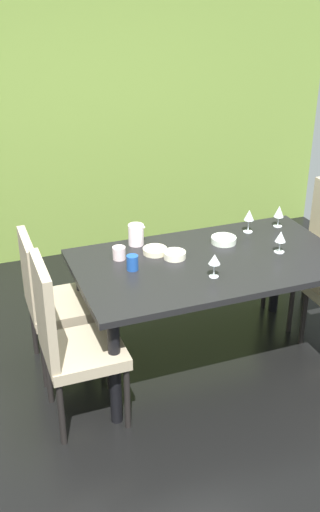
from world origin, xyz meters
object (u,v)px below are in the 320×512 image
wine_glass_rear (279,212)px  chair_left_near (68,338)px  cup_left (119,253)px  wine_glass_corner (215,260)px  serving_bowl_near_window (155,251)px  serving_bowl_south (175,255)px  chair_right_far (314,247)px  dining_table (210,272)px  serving_bowl_north (224,240)px  cup_front (132,263)px  chair_left_far (51,297)px  pitcher_west (136,234)px  wine_glass_near_shelf (249,216)px  wine_glass_right (281,237)px

wine_glass_rear → chair_left_near: bearing=-160.5°
cup_left → chair_left_near: bearing=-133.0°
wine_glass_corner → serving_bowl_near_window: (-0.22, 0.43, -0.09)m
wine_glass_corner → serving_bowl_south: wine_glass_corner is taller
chair_right_far → dining_table: bearing=105.3°
cup_left → dining_table: bearing=-21.9°
chair_left_near → wine_glass_rear: (1.69, 0.60, 0.30)m
cup_left → wine_glass_corner: bearing=-43.1°
dining_table → serving_bowl_north: serving_bowl_north is taller
dining_table → cup_front: bearing=175.0°
chair_left_near → cup_front: 0.63m
serving_bowl_south → cup_front: bearing=-168.9°
chair_right_far → serving_bowl_near_window: 1.31m
dining_table → serving_bowl_north: size_ratio=10.05×
dining_table → wine_glass_corner: size_ratio=11.56×
dining_table → chair_left_far: 1.03m
cup_left → cup_front: bearing=-79.1°
chair_left_far → dining_table: bearing=74.6°
chair_right_far → pitcher_west: 1.39m
chair_left_far → cup_front: (0.48, -0.23, 0.27)m
dining_table → wine_glass_corner: bearing=-109.5°
wine_glass_rear → cup_front: 1.23m
chair_left_far → cup_left: bearing=83.1°
wine_glass_rear → serving_bowl_south: (-0.89, -0.22, -0.09)m
serving_bowl_north → cup_left: bearing=179.0°
chair_left_near → serving_bowl_near_window: 0.87m
serving_bowl_north → chair_right_far: bearing=4.8°
wine_glass_near_shelf → pitcher_west: bearing=174.5°
chair_left_far → chair_right_far: bearing=90.0°
chair_left_near → wine_glass_near_shelf: 1.58m
dining_table → wine_glass_corner: wine_glass_corner is taller
chair_left_far → serving_bowl_near_window: chair_left_far is taller
serving_bowl_north → cup_front: size_ratio=1.80×
wine_glass_corner → serving_bowl_north: size_ratio=0.87×
cup_front → chair_left_far: bearing=154.7°
wine_glass_rear → serving_bowl_south: wine_glass_rear is taller
chair_right_far → chair_left_near: size_ratio=0.99×
serving_bowl_near_window → wine_glass_corner: bearing=-62.9°
dining_table → cup_left: 0.59m
wine_glass_rear → wine_glass_corner: size_ratio=1.05×
wine_glass_near_shelf → cup_front: wine_glass_near_shelf is taller
wine_glass_rear → cup_left: size_ratio=1.87×
dining_table → wine_glass_corner: (-0.08, -0.22, 0.20)m
chair_left_far → wine_glass_right: (1.46, -0.33, 0.32)m
wine_glass_right → pitcher_west: size_ratio=1.02×
pitcher_west → wine_glass_near_shelf: bearing=-5.5°
wine_glass_corner → wine_glass_rear: bearing=35.1°
chair_right_far → wine_glass_corner: bearing=114.5°
wine_glass_near_shelf → cup_front: size_ratio=1.74×
cup_front → chair_right_far: bearing=8.6°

